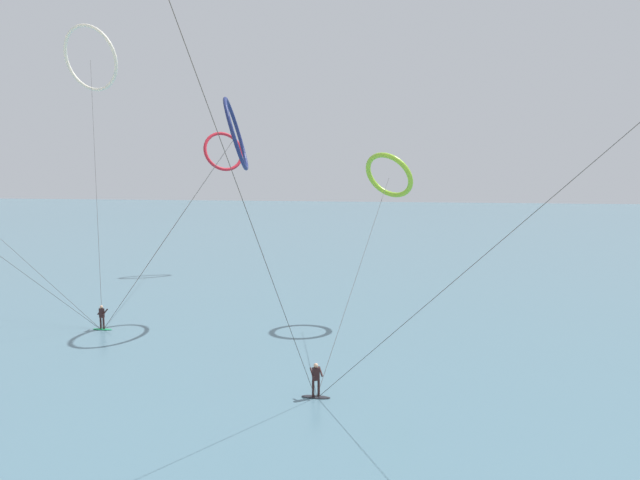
# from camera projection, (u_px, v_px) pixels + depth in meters

# --- Properties ---
(sea_water) EXTENTS (400.00, 200.00, 0.08)m
(sea_water) POSITION_uv_depth(u_px,v_px,m) (395.00, 229.00, 107.55)
(sea_water) COLOR slate
(sea_water) RESTS_ON ground
(surfer_emerald) EXTENTS (1.40, 0.63, 1.70)m
(surfer_emerald) POSITION_uv_depth(u_px,v_px,m) (102.00, 319.00, 37.89)
(surfer_emerald) COLOR #199351
(surfer_emerald) RESTS_ON ground
(surfer_charcoal) EXTENTS (1.40, 0.70, 1.70)m
(surfer_charcoal) POSITION_uv_depth(u_px,v_px,m) (316.00, 383.00, 26.40)
(surfer_charcoal) COLOR black
(surfer_charcoal) RESTS_ON ground
(kite_crimson) EXTENTS (4.55, 26.01, 15.27)m
(kite_crimson) POSITION_uv_depth(u_px,v_px,m) (223.00, 151.00, 59.66)
(kite_crimson) COLOR red
(kite_crimson) RESTS_ON ground
(kite_lime) EXTENTS (4.84, 16.93, 12.27)m
(kite_lime) POSITION_uv_depth(u_px,v_px,m) (389.00, 176.00, 39.35)
(kite_lime) COLOR #8CC62D
(kite_lime) RESTS_ON ground
(kite_navy) EXTENTS (9.85, 6.93, 16.07)m
(kite_navy) POSITION_uv_depth(u_px,v_px,m) (236.00, 134.00, 38.98)
(kite_navy) COLOR navy
(kite_navy) RESTS_ON ground
(kite_ivory) EXTENTS (9.10, 11.64, 23.01)m
(kite_ivory) POSITION_uv_depth(u_px,v_px,m) (90.00, 58.00, 46.49)
(kite_ivory) COLOR silver
(kite_ivory) RESTS_ON ground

